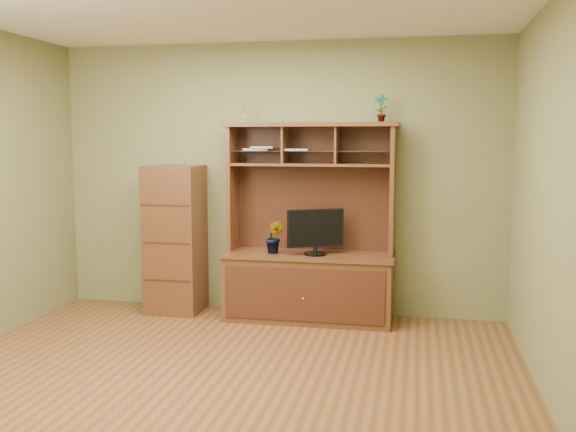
# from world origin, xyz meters

# --- Properties ---
(room) EXTENTS (4.54, 4.04, 2.74)m
(room) POSITION_xyz_m (0.00, 0.00, 1.35)
(room) COLOR brown
(room) RESTS_ON ground
(media_hutch) EXTENTS (1.66, 0.61, 1.90)m
(media_hutch) POSITION_xyz_m (0.37, 1.73, 0.52)
(media_hutch) COLOR #3F2512
(media_hutch) RESTS_ON room
(monitor) EXTENTS (0.51, 0.29, 0.44)m
(monitor) POSITION_xyz_m (0.44, 1.65, 0.88)
(monitor) COLOR black
(monitor) RESTS_ON media_hutch
(orchid_plant) EXTENTS (0.19, 0.16, 0.32)m
(orchid_plant) POSITION_xyz_m (0.05, 1.65, 0.81)
(orchid_plant) COLOR #375E20
(orchid_plant) RESTS_ON media_hutch
(top_plant) EXTENTS (0.16, 0.12, 0.26)m
(top_plant) POSITION_xyz_m (1.03, 1.80, 2.03)
(top_plant) COLOR #326121
(top_plant) RESTS_ON media_hutch
(reed_diffuser) EXTENTS (0.05, 0.05, 0.25)m
(reed_diffuser) POSITION_xyz_m (-0.29, 1.81, 2.00)
(reed_diffuser) COLOR silver
(reed_diffuser) RESTS_ON media_hutch
(magazines) EXTENTS (0.68, 0.25, 0.04)m
(magazines) POSITION_xyz_m (-0.04, 1.80, 1.65)
(magazines) COLOR #B5B5BA
(magazines) RESTS_ON media_hutch
(side_cabinet) EXTENTS (0.53, 0.48, 1.48)m
(side_cabinet) POSITION_xyz_m (-1.00, 1.74, 0.74)
(side_cabinet) COLOR #3F2512
(side_cabinet) RESTS_ON room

